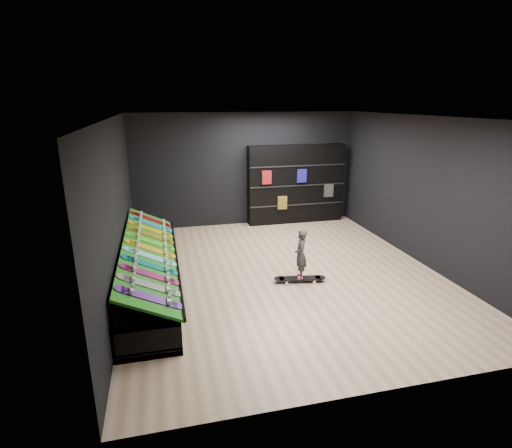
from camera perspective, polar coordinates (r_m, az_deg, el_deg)
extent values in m
cube|color=tan|center=(8.00, 3.85, -7.02)|extent=(6.00, 7.00, 0.01)
cube|color=white|center=(7.31, 4.33, 14.97)|extent=(6.00, 7.00, 0.01)
cube|color=black|center=(10.83, -1.55, 7.76)|extent=(6.00, 0.02, 3.00)
cube|color=black|center=(4.48, 17.78, -7.10)|extent=(6.00, 0.02, 3.00)
cube|color=black|center=(7.22, -19.29, 1.95)|extent=(0.02, 7.00, 3.00)
cube|color=black|center=(8.88, 22.92, 4.29)|extent=(0.02, 7.00, 3.00)
cube|color=#135B0E|center=(7.42, -14.85, -3.66)|extent=(0.92, 4.50, 0.46)
cube|color=black|center=(11.11, 5.69, 5.68)|extent=(2.68, 0.31, 2.14)
imported|color=black|center=(7.52, 6.35, -5.65)|extent=(0.21, 0.25, 0.57)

